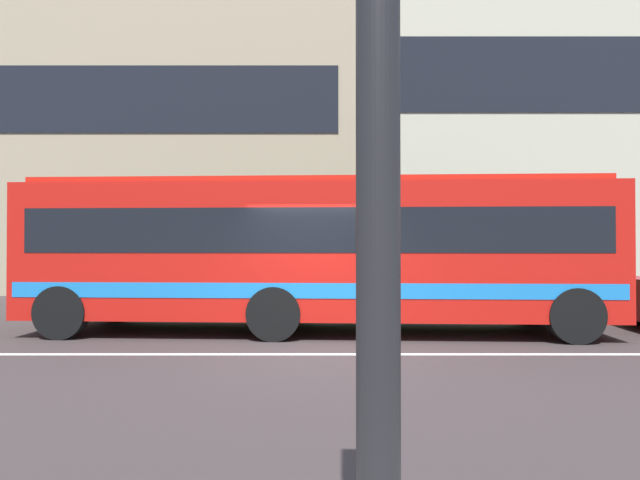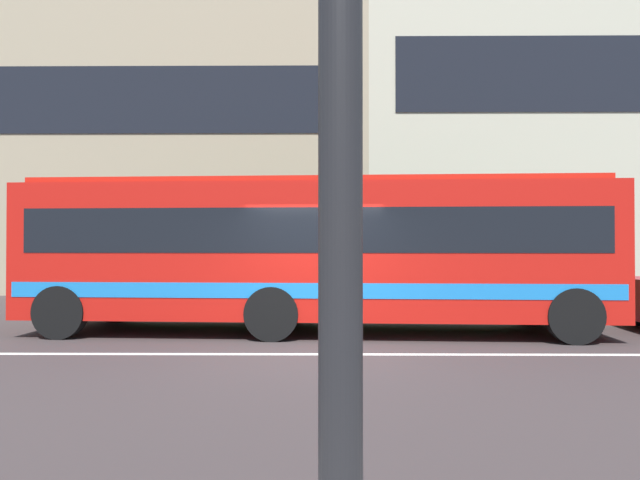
% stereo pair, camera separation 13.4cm
% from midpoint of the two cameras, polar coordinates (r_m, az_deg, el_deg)
% --- Properties ---
extents(ground_plane, '(160.00, 160.00, 0.00)m').
position_cam_midpoint_polar(ground_plane, '(9.24, -0.40, -11.47)').
color(ground_plane, '#3C3232').
extents(lane_centre_line, '(60.00, 0.16, 0.01)m').
position_cam_midpoint_polar(lane_centre_line, '(9.24, -0.40, -11.45)').
color(lane_centre_line, silver).
rests_on(lane_centre_line, ground_plane).
extents(hedge_row_far, '(13.29, 1.10, 1.20)m').
position_cam_midpoint_polar(hedge_row_far, '(15.39, 4.79, -4.92)').
color(hedge_row_far, '#2B622F').
rests_on(hedge_row_far, ground_plane).
extents(apartment_block_left, '(25.88, 9.98, 12.02)m').
position_cam_midpoint_polar(apartment_block_left, '(27.72, -23.85, 8.23)').
color(apartment_block_left, tan).
rests_on(apartment_block_left, ground_plane).
extents(apartment_block_right, '(23.53, 9.98, 13.54)m').
position_cam_midpoint_polar(apartment_block_right, '(28.74, 28.69, 9.47)').
color(apartment_block_right, '#BCB99F').
rests_on(apartment_block_right, ground_plane).
extents(transit_bus, '(11.56, 3.21, 3.06)m').
position_cam_midpoint_polar(transit_bus, '(11.52, -0.21, -0.89)').
color(transit_bus, red).
rests_on(transit_bus, ground_plane).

